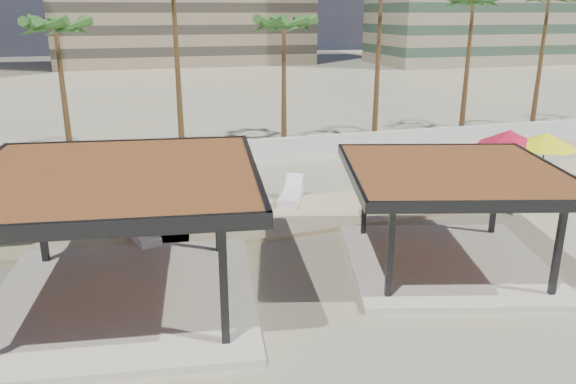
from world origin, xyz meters
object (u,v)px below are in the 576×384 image
at_px(pavilion_central, 451,208).
at_px(lounger_c, 541,171).
at_px(lounger_a, 142,234).
at_px(lounger_b, 291,196).
at_px(pavilion_west, 117,226).
at_px(umbrella_c, 509,138).

bearing_deg(pavilion_central, lounger_c, 52.31).
xyz_separation_m(pavilion_central, lounger_c, (9.89, 7.50, -1.61)).
relative_size(pavilion_central, lounger_a, 3.51).
bearing_deg(lounger_a, lounger_b, -83.71).
relative_size(pavilion_west, lounger_a, 3.81).
distance_m(pavilion_central, lounger_a, 10.57).
bearing_deg(pavilion_central, lounger_b, 128.68).
xyz_separation_m(umbrella_c, lounger_a, (-16.53, -2.09, -2.01)).
bearing_deg(lounger_a, pavilion_west, 154.65).
relative_size(umbrella_c, lounger_a, 1.67).
bearing_deg(lounger_b, lounger_c, -62.77).
relative_size(lounger_b, lounger_c, 1.25).
distance_m(pavilion_central, lounger_c, 12.52).
distance_m(pavilion_central, pavilion_west, 10.10).
bearing_deg(lounger_c, pavilion_west, 110.97).
relative_size(pavilion_west, lounger_c, 4.38).
relative_size(umbrella_c, lounger_b, 1.53).
height_order(pavilion_central, umbrella_c, pavilion_central).
relative_size(pavilion_central, lounger_c, 4.04).
bearing_deg(pavilion_west, umbrella_c, 27.96).
bearing_deg(lounger_a, umbrella_c, -98.75).
xyz_separation_m(umbrella_c, lounger_c, (2.75, 0.83, -2.03)).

